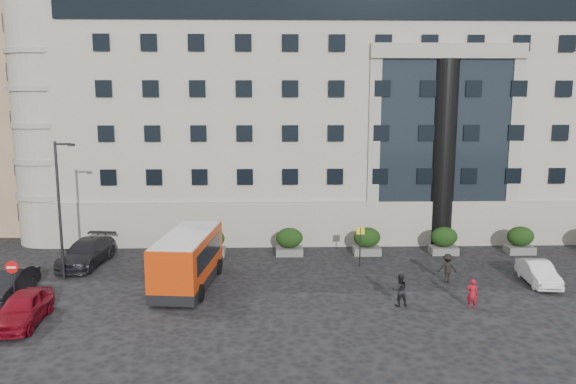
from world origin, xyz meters
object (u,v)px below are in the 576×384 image
at_px(red_truck, 64,206).
at_px(pedestrian_a, 472,294).
at_px(hedge_a, 211,242).
at_px(parked_car_c, 86,252).
at_px(white_taxi, 538,273).
at_px(bus_stop_sign, 360,240).
at_px(parked_car_a, 23,309).
at_px(pedestrian_c, 447,268).
at_px(no_entry_sign, 13,274).
at_px(parked_car_d, 60,220).
at_px(hedge_e, 520,240).
at_px(street_lamp, 60,205).
at_px(pedestrian_b, 400,290).
at_px(hedge_d, 444,240).
at_px(minibus, 188,258).
at_px(hedge_c, 367,241).
at_px(hedge_b, 289,241).
at_px(parked_car_b, 8,284).

bearing_deg(red_truck, pedestrian_a, -34.59).
xyz_separation_m(hedge_a, parked_car_c, (-7.62, -1.89, -0.14)).
bearing_deg(parked_car_c, white_taxi, -3.61).
relative_size(bus_stop_sign, parked_car_a, 0.57).
relative_size(bus_stop_sign, pedestrian_c, 1.52).
xyz_separation_m(no_entry_sign, parked_car_d, (-4.00, 17.04, -0.98)).
distance_m(no_entry_sign, red_truck, 19.94).
distance_m(hedge_e, pedestrian_c, 8.96).
relative_size(street_lamp, pedestrian_b, 4.81).
relative_size(parked_car_c, pedestrian_b, 3.27).
bearing_deg(hedge_d, hedge_a, 180.00).
relative_size(minibus, pedestrian_b, 4.43).
xyz_separation_m(hedge_c, no_entry_sign, (-19.40, -8.84, 0.72)).
height_order(parked_car_c, pedestrian_a, parked_car_c).
bearing_deg(bus_stop_sign, pedestrian_a, -57.48).
xyz_separation_m(hedge_a, pedestrian_b, (10.49, -9.44, -0.10)).
distance_m(hedge_b, bus_stop_sign, 5.19).
height_order(minibus, parked_car_b, minibus).
bearing_deg(hedge_d, parked_car_b, -163.17).
xyz_separation_m(hedge_d, parked_car_c, (-23.22, -1.89, -0.14)).
distance_m(hedge_e, no_entry_sign, 31.09).
relative_size(parked_car_a, parked_car_c, 0.81).
bearing_deg(parked_car_d, pedestrian_b, -27.04).
bearing_deg(hedge_e, parked_car_b, -165.91).
bearing_deg(pedestrian_a, hedge_a, -13.96).
bearing_deg(hedge_b, hedge_a, 180.00).
relative_size(hedge_a, hedge_d, 1.00).
distance_m(hedge_a, hedge_e, 20.80).
xyz_separation_m(hedge_e, parked_car_a, (-28.30, -11.28, -0.18)).
distance_m(hedge_d, bus_stop_sign, 6.76).
xyz_separation_m(street_lamp, pedestrian_b, (18.43, -4.64, -3.54)).
height_order(hedge_c, bus_stop_sign, bus_stop_sign).
bearing_deg(hedge_c, minibus, -150.70).
bearing_deg(no_entry_sign, white_taxi, 5.18).
height_order(parked_car_a, pedestrian_c, pedestrian_c).
height_order(street_lamp, parked_car_c, street_lamp).
bearing_deg(bus_stop_sign, pedestrian_b, -81.54).
height_order(minibus, pedestrian_b, minibus).
bearing_deg(red_truck, hedge_e, -15.08).
height_order(street_lamp, pedestrian_a, street_lamp).
bearing_deg(minibus, parked_car_d, 137.05).
xyz_separation_m(hedge_e, parked_car_d, (-33.80, 8.20, -0.26)).
xyz_separation_m(hedge_c, bus_stop_sign, (-0.90, -2.80, 0.80)).
xyz_separation_m(minibus, red_truck, (-12.87, 16.77, -0.23)).
xyz_separation_m(hedge_c, pedestrian_b, (0.09, -9.44, -0.10)).
relative_size(hedge_d, pedestrian_c, 1.11).
bearing_deg(bus_stop_sign, pedestrian_c, -34.09).
relative_size(hedge_c, white_taxi, 0.48).
relative_size(bus_stop_sign, white_taxi, 0.65).
xyz_separation_m(hedge_e, parked_car_c, (-28.42, -1.89, -0.14)).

